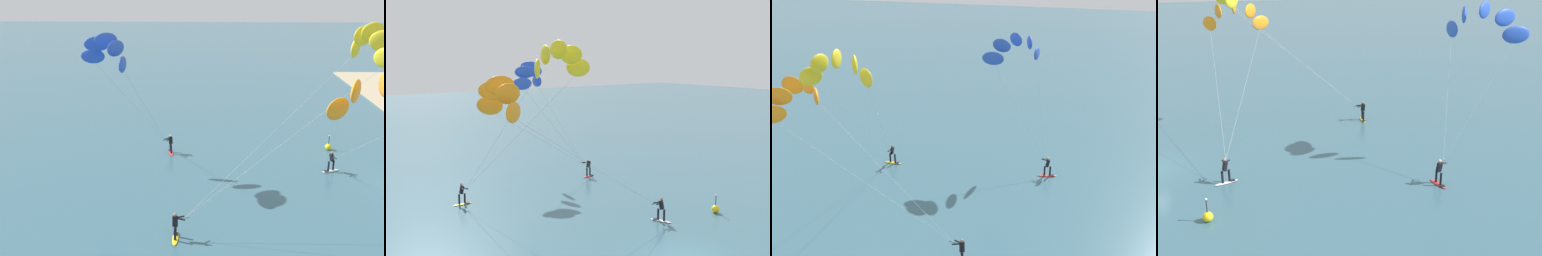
# 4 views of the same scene
# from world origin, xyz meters

# --- Properties ---
(kitesurfer_nearshore) EXTENTS (4.91, 11.59, 12.08)m
(kitesurfer_nearshore) POSITION_xyz_m (-4.51, 6.71, 10.46)
(kitesurfer_nearshore) COLOR yellow
(kitesurfer_nearshore) RESTS_ON ground
(kitesurfer_mid_water) EXTENTS (12.58, 5.25, 10.12)m
(kitesurfer_mid_water) POSITION_xyz_m (-7.43, 6.62, 8.57)
(kitesurfer_mid_water) COLOR white
(kitesurfer_mid_water) RESTS_ON ground
(kitesurfer_far_out) EXTENTS (6.99, 6.87, 10.60)m
(kitesurfer_far_out) POSITION_xyz_m (3.04, 21.88, 9.00)
(kitesurfer_far_out) COLOR red
(kitesurfer_far_out) RESTS_ON ground
(marker_buoy) EXTENTS (0.56, 0.56, 1.38)m
(marker_buoy) POSITION_xyz_m (7.69, 4.20, 0.30)
(marker_buoy) COLOR yellow
(marker_buoy) RESTS_ON ground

